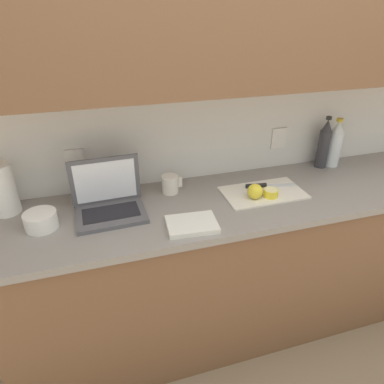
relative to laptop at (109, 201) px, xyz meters
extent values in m
plane|color=#847056|center=(0.70, -0.06, -0.97)|extent=(12.00, 12.00, 0.00)
cube|color=white|center=(0.70, 0.27, 0.33)|extent=(5.20, 0.06, 2.60)
cube|color=white|center=(-0.13, 0.23, 0.12)|extent=(0.09, 0.01, 0.12)
cube|color=white|center=(1.00, 0.23, 0.12)|extent=(0.09, 0.01, 0.12)
cube|color=brown|center=(0.70, 0.08, 0.80)|extent=(4.42, 0.32, 0.70)
cube|color=brown|center=(0.70, -0.05, -0.53)|extent=(2.51, 0.55, 0.87)
cube|color=gray|center=(0.70, -0.05, -0.08)|extent=(2.58, 0.58, 0.03)
cube|color=#515156|center=(0.00, -0.04, -0.05)|extent=(0.32, 0.24, 0.02)
cube|color=black|center=(0.00, -0.04, -0.04)|extent=(0.26, 0.14, 0.00)
cube|color=#515156|center=(0.00, 0.07, 0.07)|extent=(0.32, 0.02, 0.23)
cube|color=white|center=(0.00, 0.06, 0.07)|extent=(0.28, 0.01, 0.20)
cube|color=silver|center=(0.77, -0.05, -0.06)|extent=(0.42, 0.24, 0.01)
cube|color=silver|center=(0.90, -0.01, -0.05)|extent=(0.17, 0.06, 0.00)
cylinder|color=black|center=(0.76, 0.01, -0.04)|extent=(0.11, 0.04, 0.02)
cylinder|color=yellow|center=(0.79, -0.10, -0.03)|extent=(0.07, 0.07, 0.04)
cylinder|color=#F4EAA3|center=(0.79, -0.10, -0.01)|extent=(0.07, 0.07, 0.00)
sphere|color=yellow|center=(0.70, -0.09, -0.01)|extent=(0.08, 0.08, 0.08)
cylinder|color=silver|center=(1.33, 0.16, 0.04)|extent=(0.08, 0.08, 0.21)
cone|color=silver|center=(1.33, 0.16, 0.18)|extent=(0.08, 0.08, 0.06)
cylinder|color=gold|center=(1.33, 0.16, 0.22)|extent=(0.04, 0.04, 0.02)
cylinder|color=#333338|center=(1.26, 0.16, 0.05)|extent=(0.07, 0.07, 0.22)
cone|color=#333338|center=(1.26, 0.16, 0.20)|extent=(0.06, 0.06, 0.07)
cylinder|color=black|center=(1.26, 0.16, 0.24)|extent=(0.03, 0.03, 0.02)
cylinder|color=silver|center=(0.32, 0.10, -0.01)|extent=(0.09, 0.09, 0.09)
cube|color=silver|center=(0.37, 0.10, -0.01)|extent=(0.02, 0.01, 0.05)
cylinder|color=white|center=(-0.30, -0.05, -0.02)|extent=(0.14, 0.14, 0.07)
cylinder|color=white|center=(-0.46, 0.13, 0.06)|extent=(0.12, 0.12, 0.24)
cube|color=silver|center=(0.33, -0.23, -0.05)|extent=(0.23, 0.18, 0.02)
camera|label=1|loc=(-0.03, -1.43, 0.80)|focal=32.00mm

